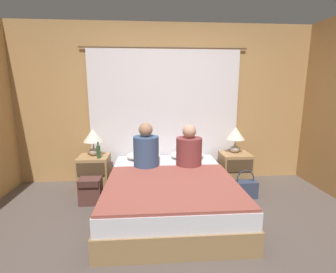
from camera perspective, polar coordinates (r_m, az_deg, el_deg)
ground_plane at (r=2.67m, az=1.68°, el=-23.36°), size 16.00×16.00×0.00m
wall_back at (r=3.97m, az=-0.87°, el=7.44°), size 4.79×0.06×2.50m
curtain_panel at (r=3.92m, az=-0.80°, el=4.66°), size 2.57×0.02×2.13m
bed at (r=3.15m, az=0.41°, el=-13.14°), size 1.54×1.96×0.44m
nightstand_left at (r=3.87m, az=-16.87°, el=-8.15°), size 0.44×0.42×0.52m
nightstand_right at (r=4.00m, az=15.37°, el=-7.42°), size 0.44×0.42×0.52m
lamp_left at (r=3.77m, az=-17.18°, el=-0.19°), size 0.28×0.28×0.41m
lamp_right at (r=3.91m, az=15.54°, el=0.28°), size 0.28×0.28×0.41m
pillow_left at (r=3.76m, az=-5.71°, el=-4.50°), size 0.53×0.35×0.12m
pillow_right at (r=3.80m, az=4.59°, el=-4.30°), size 0.53×0.35×0.12m
blanket_on_bed at (r=2.78m, az=0.93°, el=-11.27°), size 1.48×1.30×0.03m
person_left_in_bed at (r=3.34m, az=-5.16°, el=-3.07°), size 0.35×0.35×0.63m
person_right_in_bed at (r=3.39m, az=4.94°, el=-3.14°), size 0.36×0.36×0.60m
beer_bottle_on_left_stand at (r=3.65m, az=-16.00°, el=-3.42°), size 0.06×0.06×0.24m
backpack_on_floor at (r=3.45m, az=-17.73°, el=-11.72°), size 0.29×0.22×0.35m
handbag_on_floor at (r=3.66m, az=17.56°, el=-11.54°), size 0.33×0.16×0.40m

